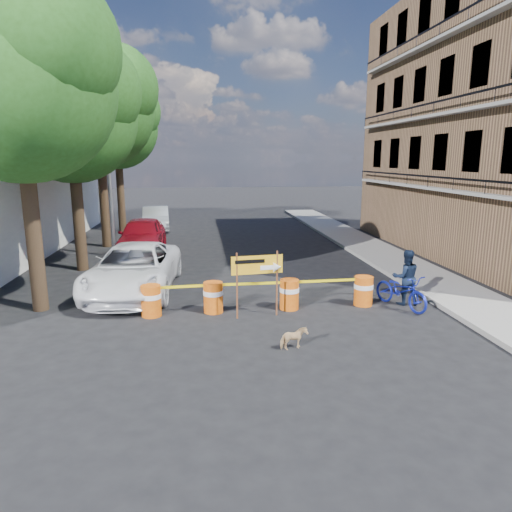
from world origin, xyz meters
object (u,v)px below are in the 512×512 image
object	(u,v)px
detour_sign	(264,269)
sedan_red	(142,235)
bicycle	(402,275)
dog	(294,338)
sedan_silver	(156,218)
barrel_far_left	(151,300)
barrel_mid_right	(289,294)
pedestrian	(406,277)
suv_white	(134,269)
barrel_far_right	(363,290)
barrel_mid_left	(213,297)

from	to	relation	value
detour_sign	sedan_red	bearing A→B (deg)	108.06
bicycle	dog	distance (m)	4.69
bicycle	sedan_silver	size ratio (longest dim) A/B	0.45
bicycle	sedan_red	size ratio (longest dim) A/B	0.41
barrel_far_left	barrel_mid_right	bearing A→B (deg)	2.00
dog	bicycle	bearing A→B (deg)	-70.87
sedan_red	dog	bearing A→B (deg)	-66.74
pedestrian	suv_white	size ratio (longest dim) A/B	0.30
barrel_far_right	bicycle	size ratio (longest dim) A/B	0.45
barrel_mid_left	detour_sign	size ratio (longest dim) A/B	0.48
suv_white	detour_sign	bearing A→B (deg)	-32.33
barrel_far_left	barrel_far_right	distance (m)	6.33
barrel_far_right	pedestrian	bearing A→B (deg)	-2.72
detour_sign	pedestrian	bearing A→B (deg)	0.40
barrel_mid_left	barrel_mid_right	distance (m)	2.25
suv_white	sedan_red	size ratio (longest dim) A/B	1.17
barrel_far_left	pedestrian	size ratio (longest dim) A/B	0.53
barrel_mid_left	suv_white	bearing A→B (deg)	137.36
detour_sign	pedestrian	xyz separation A→B (m)	(4.45, 0.58, -0.53)
barrel_far_left	suv_white	world-z (taller)	suv_white
barrel_far_right	detour_sign	size ratio (longest dim) A/B	0.48
sedan_red	sedan_silver	distance (m)	7.05
pedestrian	suv_white	world-z (taller)	pedestrian
detour_sign	bicycle	bearing A→B (deg)	-3.14
barrel_far_right	sedan_red	bearing A→B (deg)	130.54
detour_sign	dog	bearing A→B (deg)	-87.85
pedestrian	sedan_silver	size ratio (longest dim) A/B	0.38
barrel_mid_right	suv_white	xyz separation A→B (m)	(-4.81, 2.33, 0.32)
barrel_mid_left	pedestrian	size ratio (longest dim) A/B	0.53
barrel_mid_left	dog	world-z (taller)	barrel_mid_left
barrel_mid_left	sedan_silver	bearing A→B (deg)	100.83
barrel_mid_left	sedan_silver	distance (m)	16.38
barrel_far_right	bicycle	world-z (taller)	bicycle
barrel_far_left	bicycle	xyz separation A→B (m)	(7.36, -0.14, 0.52)
barrel_mid_right	sedan_silver	size ratio (longest dim) A/B	0.20
barrel_mid_right	detour_sign	size ratio (longest dim) A/B	0.48
pedestrian	sedan_silver	bearing A→B (deg)	-55.31
barrel_mid_right	detour_sign	distance (m)	1.36
sedan_red	bicycle	bearing A→B (deg)	-45.89
barrel_far_left	sedan_silver	distance (m)	16.26
barrel_far_right	barrel_mid_left	bearing A→B (deg)	-178.70
dog	suv_white	world-z (taller)	suv_white
barrel_mid_left	detour_sign	xyz separation A→B (m)	(1.41, -0.54, 0.91)
barrel_far_left	sedan_red	xyz separation A→B (m)	(-1.32, 9.15, 0.36)
pedestrian	suv_white	xyz separation A→B (m)	(-8.42, 2.32, -0.06)
barrel_mid_right	pedestrian	world-z (taller)	pedestrian
barrel_far_left	detour_sign	size ratio (longest dim) A/B	0.48
barrel_far_left	bicycle	size ratio (longest dim) A/B	0.45
barrel_far_left	barrel_mid_right	distance (m)	4.01
barrel_mid_left	sedan_red	bearing A→B (deg)	108.81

